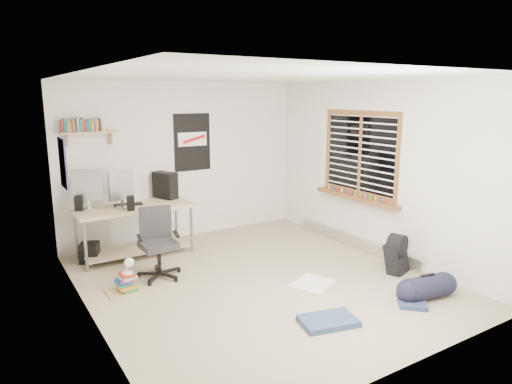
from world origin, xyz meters
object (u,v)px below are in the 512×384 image
duffel_bag (427,287)px  book_stack (126,279)px  office_chair (158,241)px  backpack (396,258)px  desk (135,231)px

duffel_bag → book_stack: (-2.86, 2.04, 0.01)m
office_chair → backpack: (2.70, -1.49, -0.29)m
duffel_bag → backpack: bearing=74.7°
office_chair → backpack: size_ratio=2.18×
office_chair → duffel_bag: office_chair is taller
desk → backpack: desk is taller
book_stack → office_chair: bearing=21.1°
desk → backpack: bearing=-17.7°
office_chair → backpack: 3.10m
office_chair → duffel_bag: 3.27m
desk → office_chair: size_ratio=1.81×
office_chair → backpack: office_chair is taller
desk → book_stack: bearing=-88.4°
office_chair → book_stack: size_ratio=2.27×
office_chair → book_stack: office_chair is taller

